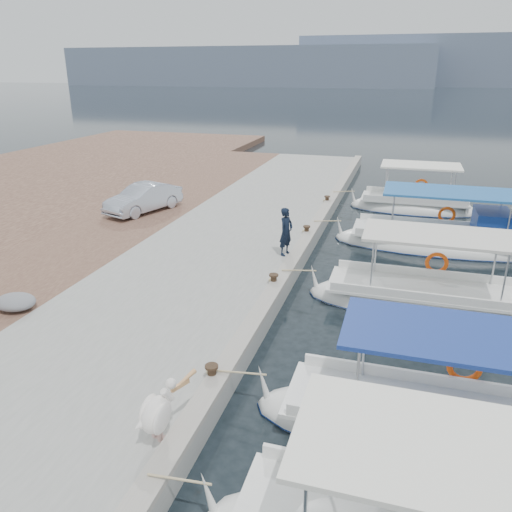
{
  "coord_description": "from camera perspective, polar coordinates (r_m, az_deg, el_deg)",
  "views": [
    {
      "loc": [
        3.0,
        -11.58,
        6.49
      ],
      "look_at": [
        -1.0,
        1.86,
        1.2
      ],
      "focal_mm": 35.0,
      "sensor_mm": 36.0,
      "label": 1
    }
  ],
  "objects": [
    {
      "name": "concrete_quay",
      "position": [
        18.7,
        -3.13,
        1.15
      ],
      "size": [
        6.0,
        40.0,
        0.5
      ],
      "primitive_type": "cube",
      "color": "gray",
      "rests_on": "ground"
    },
    {
      "name": "quay_curb",
      "position": [
        17.9,
        5.27,
        1.23
      ],
      "size": [
        0.44,
        40.0,
        0.12
      ],
      "primitive_type": "cube",
      "color": "#9B958A",
      "rests_on": "concrete_quay"
    },
    {
      "name": "mooring_bollards",
      "position": [
        14.69,
        2.03,
        -2.58
      ],
      "size": [
        0.28,
        20.28,
        0.33
      ],
      "color": "black",
      "rests_on": "concrete_quay"
    },
    {
      "name": "tarp_bundle",
      "position": [
        14.69,
        -25.8,
        -4.74
      ],
      "size": [
        1.1,
        0.9,
        0.4
      ],
      "primitive_type": "ellipsoid",
      "color": "slate",
      "rests_on": "cobblestone_strip"
    },
    {
      "name": "distant_hills",
      "position": [
        214.73,
        25.19,
        19.15
      ],
      "size": [
        330.0,
        60.0,
        18.0
      ],
      "color": "slate",
      "rests_on": "ground"
    },
    {
      "name": "pelican",
      "position": [
        9.01,
        -11.17,
        -17.1
      ],
      "size": [
        0.76,
        1.3,
        1.02
      ],
      "color": "tan",
      "rests_on": "concrete_quay"
    },
    {
      "name": "fisherman",
      "position": [
        16.87,
        3.46,
        2.8
      ],
      "size": [
        0.58,
        0.7,
        1.64
      ],
      "primitive_type": "imported",
      "rotation": [
        0.0,
        0.0,
        1.21
      ],
      "color": "black",
      "rests_on": "concrete_quay"
    },
    {
      "name": "fishing_caique_e",
      "position": [
        25.59,
        17.51,
        5.3
      ],
      "size": [
        6.07,
        2.39,
        2.83
      ],
      "color": "white",
      "rests_on": "ground"
    },
    {
      "name": "fishing_caique_d",
      "position": [
        20.46,
        20.35,
        1.39
      ],
      "size": [
        7.9,
        2.57,
        2.83
      ],
      "color": "white",
      "rests_on": "ground"
    },
    {
      "name": "parked_car",
      "position": [
        22.72,
        -12.74,
        6.46
      ],
      "size": [
        2.4,
        3.93,
        1.22
      ],
      "primitive_type": "imported",
      "rotation": [
        0.0,
        0.0,
        -0.32
      ],
      "color": "#B4BCCE",
      "rests_on": "cobblestone_strip"
    },
    {
      "name": "ground",
      "position": [
        13.61,
        1.82,
        -7.82
      ],
      "size": [
        400.0,
        400.0,
        0.0
      ],
      "primitive_type": "plane",
      "color": "black",
      "rests_on": "ground"
    },
    {
      "name": "cobblestone_strip",
      "position": [
        20.85,
        -16.2,
        2.42
      ],
      "size": [
        4.0,
        40.0,
        0.5
      ],
      "primitive_type": "cube",
      "color": "brown",
      "rests_on": "ground"
    },
    {
      "name": "fishing_caique_b",
      "position": [
        10.44,
        20.85,
        -18.48
      ],
      "size": [
        7.31,
        2.15,
        2.83
      ],
      "color": "white",
      "rests_on": "ground"
    },
    {
      "name": "fishing_caique_c",
      "position": [
        15.31,
        18.6,
        -5.06
      ],
      "size": [
        6.7,
        2.24,
        2.83
      ],
      "color": "white",
      "rests_on": "ground"
    }
  ]
}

